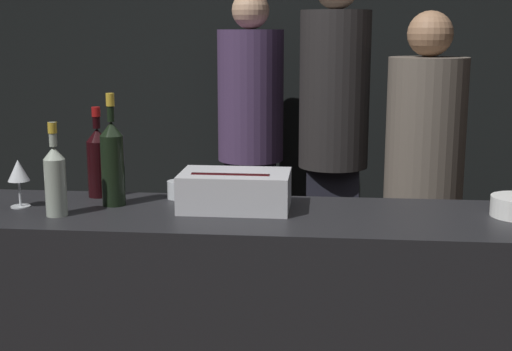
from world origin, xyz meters
The scene contains 11 objects.
wall_back_chalkboard centered at (0.00, 2.50, 1.40)m, with size 6.40×0.06×2.80m.
bar_counter centered at (0.00, 0.26, 0.48)m, with size 2.13×0.52×0.96m.
ice_bin_with_bottles centered at (-0.08, 0.31, 1.03)m, with size 0.36×0.23×0.13m.
wine_glass centered at (-0.79, 0.26, 1.08)m, with size 0.07×0.07×0.16m.
candle_votive centered at (-0.29, 0.44, 0.99)m, with size 0.08×0.08×0.06m.
rose_wine_bottle centered at (-0.63, 0.17, 1.08)m, with size 0.07×0.07×0.30m.
red_wine_bottle_tall centered at (-0.58, 0.44, 1.09)m, with size 0.08×0.08×0.32m.
champagne_bottle centered at (-0.49, 0.32, 1.11)m, with size 0.08×0.08×0.38m.
person_in_hoodie centered at (-0.21, 2.05, 0.98)m, with size 0.37×0.37×1.75m.
person_blond_tee centered at (0.69, 1.41, 0.90)m, with size 0.37×0.37×1.63m.
person_grey_polo centered at (0.26, 1.61, 1.04)m, with size 0.35×0.35×1.85m.
Camera 1 is at (0.23, -1.97, 1.54)m, focal length 50.00 mm.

